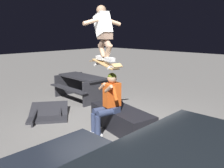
{
  "coord_description": "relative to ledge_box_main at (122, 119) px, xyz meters",
  "views": [
    {
      "loc": [
        -3.33,
        3.69,
        2.14
      ],
      "look_at": [
        0.02,
        0.2,
        1.07
      ],
      "focal_mm": 38.26,
      "sensor_mm": 36.0,
      "label": 1
    }
  ],
  "objects": [
    {
      "name": "skateboard",
      "position": [
        0.24,
        0.27,
        1.24
      ],
      "size": [
        1.04,
        0.43,
        0.15
      ],
      "color": "#AD8451"
    },
    {
      "name": "person_sitting_on_ledge",
      "position": [
        0.07,
        0.37,
        0.49
      ],
      "size": [
        0.59,
        0.78,
        1.31
      ],
      "color": "#2D3856",
      "rests_on": "ground"
    },
    {
      "name": "skater_airborne",
      "position": [
        0.29,
        0.25,
        1.93
      ],
      "size": [
        0.64,
        0.88,
        1.12
      ],
      "color": "white"
    },
    {
      "name": "ledge_box_main",
      "position": [
        0.0,
        0.0,
        0.0
      ],
      "size": [
        1.76,
        0.99,
        0.47
      ],
      "primitive_type": "cube",
      "rotation": [
        0.0,
        0.0,
        -0.23
      ],
      "color": "black",
      "rests_on": "ground"
    },
    {
      "name": "ground_plane",
      "position": [
        0.02,
        0.07,
        -0.24
      ],
      "size": [
        40.0,
        40.0,
        0.0
      ],
      "primitive_type": "plane",
      "color": "slate"
    },
    {
      "name": "picnic_table_back",
      "position": [
        2.59,
        -1.01,
        0.26
      ],
      "size": [
        1.76,
        1.42,
        0.75
      ],
      "color": "#28282D",
      "rests_on": "ground"
    },
    {
      "name": "kicker_ramp",
      "position": [
        1.93,
        0.66,
        -0.18
      ],
      "size": [
        1.48,
        1.44,
        0.32
      ],
      "color": "#28282D",
      "rests_on": "ground"
    }
  ]
}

